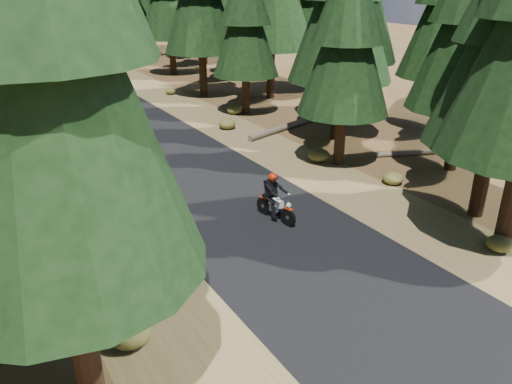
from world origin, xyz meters
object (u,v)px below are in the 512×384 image
Objects in this scene: rider_lead at (276,205)px; log_near at (286,127)px; log_far at (413,153)px; rider_follow at (159,187)px.

log_near is at bearing -136.65° from rider_lead.
log_far is at bearing -176.37° from rider_lead.
log_near is 10.44m from rider_follow.
log_near is 3.01× the size of rider_lead.
log_far is 2.11× the size of rider_follow.
rider_lead is (-9.00, -2.21, 0.43)m from log_far.
log_far is 9.28m from rider_lead.
rider_follow is (-9.12, -5.06, 0.33)m from log_near.
log_near is 10.81m from rider_lead.
rider_lead is 1.13× the size of rider_follow.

